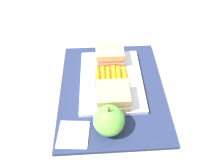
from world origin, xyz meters
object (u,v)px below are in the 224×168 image
Objects in this scene: sandwich_half_left at (110,54)px; carrot_sticks_bundle at (111,77)px; sandwich_half_right at (113,96)px; paper_napkin at (73,134)px; apple at (109,120)px; food_tray at (111,80)px.

sandwich_half_left is 0.08m from carrot_sticks_bundle.
sandwich_half_right is at bearing 0.19° from carrot_sticks_bundle.
apple is at bearing 97.79° from paper_napkin.
sandwich_half_right is 0.13m from paper_napkin.
sandwich_half_right is 1.14× the size of paper_napkin.
food_tray is at bearing 174.88° from apple.
apple reaches higher than carrot_sticks_bundle.
food_tray is 3.29× the size of paper_napkin.
sandwich_half_right reaches higher than food_tray.
sandwich_half_left is at bearing 180.00° from sandwich_half_right.
apple is at bearing -3.36° from sandwich_half_left.
carrot_sticks_bundle is 0.19m from paper_napkin.
food_tray is at bearing 57.72° from carrot_sticks_bundle.
carrot_sticks_bundle is (-0.00, -0.00, 0.01)m from food_tray.
apple is (0.15, -0.01, 0.02)m from carrot_sticks_bundle.
paper_napkin is at bearing -82.21° from apple.
sandwich_half_left is 1.14× the size of paper_napkin.
sandwich_half_left and sandwich_half_right have the same top height.
sandwich_half_right is (0.08, 0.00, 0.03)m from food_tray.
apple reaches higher than sandwich_half_left.
sandwich_half_right is at bearing 130.45° from paper_napkin.
carrot_sticks_bundle is at bearing 174.99° from apple.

